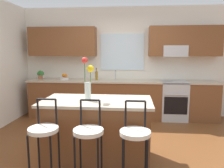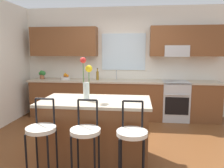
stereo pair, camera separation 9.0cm
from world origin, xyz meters
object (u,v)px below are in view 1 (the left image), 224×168
at_px(bar_stool_middle, 89,135).
at_px(bottle_olive_oil, 96,75).
at_px(oven_range, 173,100).
at_px(kitchen_island, 97,130).
at_px(bar_stool_far, 135,137).
at_px(flower_vase, 88,80).
at_px(potted_plant_small, 41,74).
at_px(fruit_bowl_oranges, 64,78).
at_px(bar_stool_near, 44,133).

bearing_deg(bar_stool_middle, bottle_olive_oil, 97.59).
relative_size(oven_range, kitchen_island, 0.58).
xyz_separation_m(oven_range, bottle_olive_oil, (-1.86, 0.02, 0.58)).
height_order(oven_range, bar_stool_middle, bar_stool_middle).
distance_m(bar_stool_far, flower_vase, 1.07).
distance_m(kitchen_island, potted_plant_small, 2.88).
distance_m(bar_stool_far, fruit_bowl_oranges, 3.32).
relative_size(bar_stool_far, potted_plant_small, 4.72).
bearing_deg(oven_range, bar_stool_middle, -118.06).
bearing_deg(bar_stool_near, oven_range, 53.86).
height_order(bar_stool_near, flower_vase, flower_vase).
xyz_separation_m(oven_range, bar_stool_far, (-0.94, -2.79, 0.18)).
bearing_deg(oven_range, potted_plant_small, 179.60).
bearing_deg(kitchen_island, oven_range, 55.47).
height_order(fruit_bowl_oranges, bottle_olive_oil, bottle_olive_oil).
xyz_separation_m(bar_stool_far, flower_vase, (-0.67, 0.60, 0.57)).
height_order(kitchen_island, bar_stool_far, bar_stool_far).
distance_m(oven_range, flower_vase, 2.82).
relative_size(bar_stool_middle, fruit_bowl_oranges, 4.34).
bearing_deg(potted_plant_small, flower_vase, -52.99).
distance_m(kitchen_island, flower_vase, 0.76).
height_order(oven_range, potted_plant_small, potted_plant_small).
bearing_deg(bar_stool_far, kitchen_island, 131.21).
height_order(oven_range, fruit_bowl_oranges, fruit_bowl_oranges).
bearing_deg(bar_stool_far, bar_stool_middle, 180.00).
xyz_separation_m(kitchen_island, bar_stool_far, (0.55, -0.63, 0.17)).
distance_m(fruit_bowl_oranges, potted_plant_small, 0.61).
relative_size(oven_range, bar_stool_middle, 0.88).
bearing_deg(fruit_bowl_oranges, oven_range, -0.62).
relative_size(kitchen_island, bottle_olive_oil, 5.39).
distance_m(bar_stool_near, potted_plant_small, 3.10).
bearing_deg(potted_plant_small, bar_stool_near, -66.21).
relative_size(kitchen_island, bar_stool_near, 1.52).
xyz_separation_m(oven_range, potted_plant_small, (-3.27, 0.02, 0.59)).
height_order(kitchen_island, bottle_olive_oil, bottle_olive_oil).
bearing_deg(bar_stool_middle, oven_range, 61.94).
xyz_separation_m(kitchen_island, bar_stool_near, (-0.55, -0.63, 0.17)).
relative_size(bar_stool_near, bar_stool_far, 1.00).
bearing_deg(bar_stool_middle, bar_stool_far, 0.00).
bearing_deg(bar_stool_near, bar_stool_far, 0.00).
bearing_deg(potted_plant_small, oven_range, -0.40).
relative_size(flower_vase, bottle_olive_oil, 2.10).
bearing_deg(bar_stool_middle, flower_vase, 101.47).
relative_size(oven_range, potted_plant_small, 4.16).
bearing_deg(bottle_olive_oil, fruit_bowl_oranges, 179.71).
xyz_separation_m(bar_stool_middle, fruit_bowl_oranges, (-1.19, 2.82, 0.33)).
xyz_separation_m(fruit_bowl_oranges, potted_plant_small, (-0.60, -0.01, 0.08)).
height_order(bottle_olive_oil, potted_plant_small, bottle_olive_oil).
bearing_deg(kitchen_island, fruit_bowl_oranges, 118.48).
bearing_deg(kitchen_island, bar_stool_near, -131.21).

